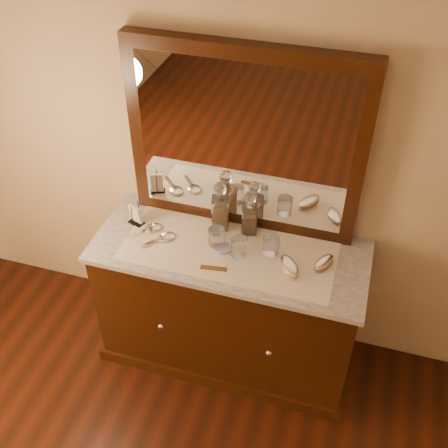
{
  "coord_description": "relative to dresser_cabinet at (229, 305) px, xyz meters",
  "views": [
    {
      "loc": [
        0.57,
        -0.02,
        2.75
      ],
      "look_at": [
        0.0,
        1.85,
        1.1
      ],
      "focal_mm": 43.11,
      "sensor_mm": 36.0,
      "label": 1
    }
  ],
  "objects": [
    {
      "name": "pin_dish",
      "position": [
        -0.03,
        -0.02,
        0.45
      ],
      "size": [
        0.12,
        0.12,
        0.02
      ],
      "primitive_type": "cylinder",
      "rotation": [
        0.0,
        0.0,
        0.42
      ],
      "color": "silver",
      "rests_on": "lace_runner"
    },
    {
      "name": "knob_left",
      "position": [
        -0.3,
        -0.28,
        0.04
      ],
      "size": [
        0.04,
        0.04,
        0.04
      ],
      "primitive_type": "sphere",
      "color": "silver",
      "rests_on": "dresser_cabinet"
    },
    {
      "name": "knob_right",
      "position": [
        0.3,
        -0.28,
        0.04
      ],
      "size": [
        0.04,
        0.04,
        0.04
      ],
      "primitive_type": "sphere",
      "color": "silver",
      "rests_on": "dresser_cabinet"
    },
    {
      "name": "dresser_cabinet",
      "position": [
        0.0,
        0.0,
        0.0
      ],
      "size": [
        1.4,
        0.55,
        0.82
      ],
      "primitive_type": "cube",
      "color": "black",
      "rests_on": "floor"
    },
    {
      "name": "napkin_rack",
      "position": [
        -0.55,
        0.05,
        0.49
      ],
      "size": [
        0.1,
        0.08,
        0.13
      ],
      "color": "black",
      "rests_on": "marble_top"
    },
    {
      "name": "tumblers",
      "position": [
        0.06,
        0.01,
        0.49
      ],
      "size": [
        0.37,
        0.15,
        0.1
      ],
      "color": "white",
      "rests_on": "lace_runner"
    },
    {
      "name": "mirror_frame",
      "position": [
        0.0,
        0.25,
        0.94
      ],
      "size": [
        1.2,
        0.08,
        1.0
      ],
      "primitive_type": "cube",
      "color": "black",
      "rests_on": "marble_top"
    },
    {
      "name": "decanter_right",
      "position": [
        0.06,
        0.16,
        0.55
      ],
      "size": [
        0.1,
        0.1,
        0.26
      ],
      "color": "#955815",
      "rests_on": "lace_runner"
    },
    {
      "name": "comb",
      "position": [
        -0.03,
        -0.17,
        0.45
      ],
      "size": [
        0.14,
        0.04,
        0.01
      ],
      "primitive_type": "cube",
      "rotation": [
        0.0,
        0.0,
        0.14
      ],
      "color": "brown",
      "rests_on": "lace_runner"
    },
    {
      "name": "marble_top",
      "position": [
        0.0,
        0.0,
        0.42
      ],
      "size": [
        1.44,
        0.59,
        0.03
      ],
      "primitive_type": "cube",
      "color": "silver",
      "rests_on": "dresser_cabinet"
    },
    {
      "name": "hand_mirror_inner",
      "position": [
        -0.35,
        -0.03,
        0.45
      ],
      "size": [
        0.17,
        0.18,
        0.02
      ],
      "color": "silver",
      "rests_on": "lace_runner"
    },
    {
      "name": "dresser_plinth",
      "position": [
        0.0,
        0.0,
        -0.37
      ],
      "size": [
        1.46,
        0.59,
        0.08
      ],
      "primitive_type": "cube",
      "color": "black",
      "rests_on": "floor"
    },
    {
      "name": "mirror_glass",
      "position": [
        0.0,
        0.21,
        0.94
      ],
      "size": [
        1.06,
        0.01,
        0.86
      ],
      "primitive_type": "cube",
      "color": "white",
      "rests_on": "marble_top"
    },
    {
      "name": "brush_far",
      "position": [
        0.49,
        0.01,
        0.46
      ],
      "size": [
        0.12,
        0.15,
        0.04
      ],
      "color": "#917559",
      "rests_on": "lace_runner"
    },
    {
      "name": "hand_mirror_outer",
      "position": [
        -0.45,
        0.01,
        0.45
      ],
      "size": [
        0.18,
        0.18,
        0.02
      ],
      "color": "silver",
      "rests_on": "lace_runner"
    },
    {
      "name": "lace_runner",
      "position": [
        0.0,
        -0.02,
        0.44
      ],
      "size": [
        1.1,
        0.45,
        0.0
      ],
      "primitive_type": "cube",
      "color": "silver",
      "rests_on": "marble_top"
    },
    {
      "name": "decanter_left",
      "position": [
        -0.1,
        0.15,
        0.56
      ],
      "size": [
        0.11,
        0.11,
        0.29
      ],
      "color": "#955815",
      "rests_on": "lace_runner"
    },
    {
      "name": "brush_near",
      "position": [
        0.33,
        -0.07,
        0.47
      ],
      "size": [
        0.15,
        0.17,
        0.04
      ],
      "color": "#917559",
      "rests_on": "lace_runner"
    }
  ]
}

